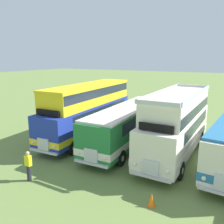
% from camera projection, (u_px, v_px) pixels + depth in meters
% --- Properties ---
extents(ground_plane, '(200.00, 200.00, 0.00)m').
position_uv_depth(ground_plane, '(204.00, 159.00, 16.10)').
color(ground_plane, olive).
extents(bus_first_in_row, '(3.18, 11.36, 4.49)m').
position_uv_depth(bus_first_in_row, '(89.00, 108.00, 20.39)').
color(bus_first_in_row, '#1E339E').
rests_on(bus_first_in_row, ground).
extents(bus_second_in_row, '(3.08, 11.11, 2.99)m').
position_uv_depth(bus_second_in_row, '(129.00, 122.00, 18.57)').
color(bus_second_in_row, '#237538').
rests_on(bus_second_in_row, ground).
extents(bus_third_in_row, '(2.69, 9.90, 4.52)m').
position_uv_depth(bus_third_in_row, '(177.00, 122.00, 16.35)').
color(bus_third_in_row, silver).
rests_on(bus_third_in_row, ground).
extents(cone_mid_row, '(0.36, 0.36, 0.66)m').
position_uv_depth(cone_mid_row, '(152.00, 200.00, 10.93)').
color(cone_mid_row, orange).
rests_on(cone_mid_row, ground).
extents(marshal_person, '(0.36, 0.24, 1.73)m').
position_uv_depth(marshal_person, '(28.00, 166.00, 13.09)').
color(marshal_person, '#23232D').
rests_on(marshal_person, ground).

